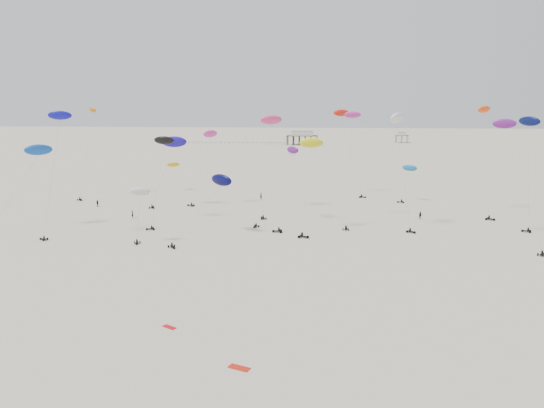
# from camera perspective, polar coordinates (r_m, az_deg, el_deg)

# --- Properties ---
(ground_plane) EXTENTS (900.00, 900.00, 0.00)m
(ground_plane) POSITION_cam_1_polar(r_m,az_deg,el_deg) (213.85, 3.50, 3.54)
(ground_plane) COLOR beige
(pavilion_main) EXTENTS (21.00, 13.00, 9.80)m
(pavilion_main) POSITION_cam_1_polar(r_m,az_deg,el_deg) (363.27, 3.26, 7.04)
(pavilion_main) COLOR brown
(pavilion_main) RESTS_ON ground
(pavilion_small) EXTENTS (9.00, 7.00, 8.00)m
(pavilion_small) POSITION_cam_1_polar(r_m,az_deg,el_deg) (395.58, 13.78, 6.93)
(pavilion_small) COLOR brown
(pavilion_small) RESTS_ON ground
(pier_fence) EXTENTS (80.20, 0.20, 1.50)m
(pier_fence) POSITION_cam_1_polar(r_m,az_deg,el_deg) (370.25, -4.85, 6.55)
(pier_fence) COLOR black
(pier_fence) RESTS_ON ground
(rig_0) EXTENTS (3.95, 3.01, 10.90)m
(rig_0) POSITION_cam_1_polar(r_m,az_deg,el_deg) (102.39, -14.12, 0.02)
(rig_0) COLOR black
(rig_0) RESTS_ON ground
(rig_1) EXTENTS (9.54, 11.16, 12.43)m
(rig_1) POSITION_cam_1_polar(r_m,az_deg,el_deg) (164.37, -11.31, 3.44)
(rig_1) COLOR black
(rig_1) RESTS_ON ground
(rig_2) EXTENTS (4.89, 13.81, 18.68)m
(rig_2) POSITION_cam_1_polar(r_m,az_deg,el_deg) (113.86, 1.60, 2.44)
(rig_2) COLOR black
(rig_2) RESTS_ON ground
(rig_3) EXTENTS (9.35, 12.16, 18.35)m
(rig_3) POSITION_cam_1_polar(r_m,az_deg,el_deg) (117.38, 0.72, 2.75)
(rig_3) COLOR black
(rig_3) RESTS_ON ground
(rig_4) EXTENTS (4.64, 13.98, 26.37)m
(rig_4) POSITION_cam_1_polar(r_m,az_deg,el_deg) (135.93, 22.00, 6.53)
(rig_4) COLOR black
(rig_4) RESTS_ON ground
(rig_5) EXTENTS (7.12, 16.40, 25.45)m
(rig_5) POSITION_cam_1_polar(r_m,az_deg,el_deg) (110.30, 24.42, 5.33)
(rig_5) COLOR black
(rig_5) RESTS_ON ground
(rig_6) EXTENTS (10.58, 16.32, 17.12)m
(rig_6) POSITION_cam_1_polar(r_m,az_deg,el_deg) (106.23, -6.06, 1.77)
(rig_6) COLOR black
(rig_6) RESTS_ON ground
(rig_7) EXTENTS (4.21, 13.97, 26.17)m
(rig_7) POSITION_cam_1_polar(r_m,az_deg,el_deg) (160.89, -19.03, 7.47)
(rig_7) COLOR black
(rig_7) RESTS_ON ground
(rig_8) EXTENTS (6.31, 17.37, 25.11)m
(rig_8) POSITION_cam_1_polar(r_m,az_deg,el_deg) (131.50, -0.18, 7.95)
(rig_8) COLOR black
(rig_8) RESTS_ON ground
(rig_9) EXTENTS (5.61, 5.46, 10.22)m
(rig_9) POSITION_cam_1_polar(r_m,az_deg,el_deg) (148.43, 14.39, 3.00)
(rig_9) COLOR black
(rig_9) RESTS_ON ground
(rig_10) EXTENTS (6.54, 6.15, 25.01)m
(rig_10) POSITION_cam_1_polar(r_m,az_deg,el_deg) (110.82, -22.12, 6.82)
(rig_10) COLOR black
(rig_10) RESTS_ON ground
(rig_12) EXTENTS (4.86, 13.12, 20.27)m
(rig_12) POSITION_cam_1_polar(r_m,az_deg,el_deg) (120.52, -11.76, 5.27)
(rig_12) COLOR black
(rig_12) RESTS_ON ground
(rig_13) EXTENTS (4.89, 11.68, 23.80)m
(rig_13) POSITION_cam_1_polar(r_m,az_deg,el_deg) (125.63, 25.92, 6.24)
(rig_13) COLOR black
(rig_13) RESTS_ON ground
(rig_14) EXTENTS (6.69, 8.68, 24.59)m
(rig_14) POSITION_cam_1_polar(r_m,az_deg,el_deg) (113.49, 13.51, 7.34)
(rig_14) COLOR black
(rig_14) RESTS_ON ground
(rig_15) EXTENTS (8.98, 6.93, 18.20)m
(rig_15) POSITION_cam_1_polar(r_m,az_deg,el_deg) (138.94, -10.69, 6.00)
(rig_15) COLOR black
(rig_15) RESTS_ON ground
(rig_16) EXTENTS (10.51, 12.46, 18.90)m
(rig_16) POSITION_cam_1_polar(r_m,az_deg,el_deg) (122.26, -24.50, 4.05)
(rig_16) COLOR black
(rig_16) RESTS_ON ground
(rig_17) EXTENTS (7.73, 6.62, 19.71)m
(rig_17) POSITION_cam_1_polar(r_m,az_deg,el_deg) (139.35, -7.09, 5.93)
(rig_17) COLOR black
(rig_17) RESTS_ON ground
(rig_18) EXTENTS (5.07, 9.78, 19.46)m
(rig_18) POSITION_cam_1_polar(r_m,az_deg,el_deg) (108.04, 4.03, 4.26)
(rig_18) COLOR black
(rig_18) RESTS_ON ground
(rig_19) EXTENTS (9.92, 9.42, 25.20)m
(rig_19) POSITION_cam_1_polar(r_m,az_deg,el_deg) (156.41, 7.93, 7.91)
(rig_19) COLOR black
(rig_19) RESTS_ON ground
(rig_20) EXTENTS (3.92, 14.60, 25.68)m
(rig_20) POSITION_cam_1_polar(r_m,az_deg,el_deg) (118.75, 8.44, 5.96)
(rig_20) COLOR black
(rig_20) RESTS_ON ground
(spectator_0) EXTENTS (0.85, 0.91, 2.07)m
(spectator_0) POSITION_cam_1_polar(r_m,az_deg,el_deg) (127.66, -14.75, -1.46)
(spectator_0) COLOR black
(spectator_0) RESTS_ON ground
(spectator_1) EXTENTS (1.04, 0.67, 2.04)m
(spectator_1) POSITION_cam_1_polar(r_m,az_deg,el_deg) (126.78, 15.66, -1.58)
(spectator_1) COLOR black
(spectator_1) RESTS_ON ground
(spectator_2) EXTENTS (1.42, 1.24, 2.12)m
(spectator_2) POSITION_cam_1_polar(r_m,az_deg,el_deg) (144.70, -18.25, -0.27)
(spectator_2) COLOR black
(spectator_2) RESTS_ON ground
(spectator_3) EXTENTS (0.94, 0.89, 2.13)m
(spectator_3) POSITION_cam_1_polar(r_m,az_deg,el_deg) (148.21, -1.19, 0.50)
(spectator_3) COLOR black
(spectator_3) RESTS_ON ground
(grounded_kite_a) EXTENTS (2.38, 1.61, 0.08)m
(grounded_kite_a) POSITION_cam_1_polar(r_m,az_deg,el_deg) (55.04, -3.56, -17.21)
(grounded_kite_a) COLOR #B71A0B
(grounded_kite_a) RESTS_ON ground
(grounded_kite_b) EXTENTS (1.91, 1.50, 0.07)m
(grounded_kite_b) POSITION_cam_1_polar(r_m,az_deg,el_deg) (64.97, -10.99, -12.90)
(grounded_kite_b) COLOR #B70B13
(grounded_kite_b) RESTS_ON ground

